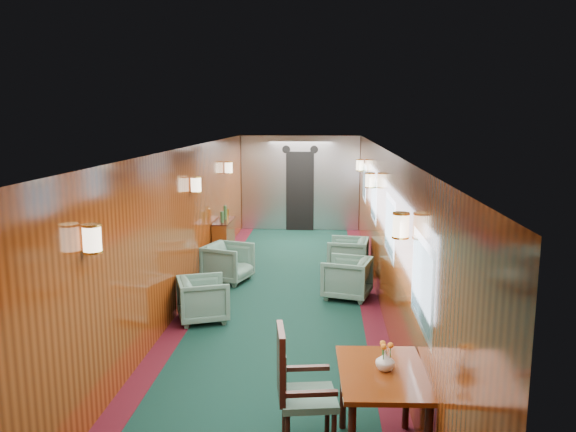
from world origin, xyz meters
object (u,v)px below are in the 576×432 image
object	(u,v)px
dining_table	(383,385)
armchair_right_far	(348,256)
credenza	(224,241)
side_chair	(296,385)
armchair_left_far	(228,263)
armchair_left_near	(203,299)
armchair_right_near	(347,278)

from	to	relation	value
dining_table	armchair_right_far	size ratio (longest dim) A/B	1.48
dining_table	credenza	distance (m)	6.74
armchair_right_far	dining_table	bearing A→B (deg)	8.89
dining_table	side_chair	xyz separation A→B (m)	(-0.73, 0.07, -0.05)
dining_table	credenza	xyz separation A→B (m)	(-2.49, 6.27, -0.21)
credenza	armchair_right_far	size ratio (longest dim) A/B	1.58
credenza	armchair_right_far	xyz separation A→B (m)	(2.41, -0.54, -0.11)
armchair_left_far	armchair_right_far	size ratio (longest dim) A/B	1.02
credenza	armchair_left_far	world-z (taller)	credenza
credenza	armchair_left_near	distance (m)	3.17
armchair_right_near	credenza	bearing A→B (deg)	-114.92
dining_table	credenza	world-z (taller)	credenza
armchair_left_near	armchair_left_far	xyz separation A→B (m)	(0.02, 1.92, 0.02)
dining_table	armchair_right_far	bearing A→B (deg)	88.23
dining_table	armchair_right_near	bearing A→B (deg)	89.41
credenza	armchair_right_near	distance (m)	3.08
dining_table	armchair_left_far	world-z (taller)	dining_table
armchair_left_far	side_chair	bearing A→B (deg)	-145.21
side_chair	armchair_right_far	bearing A→B (deg)	75.22
side_chair	armchair_right_far	size ratio (longest dim) A/B	1.53
side_chair	credenza	world-z (taller)	credenza
side_chair	armchair_left_far	size ratio (longest dim) A/B	1.50
dining_table	side_chair	bearing A→B (deg)	172.13
credenza	armchair_left_near	size ratio (longest dim) A/B	1.66
dining_table	armchair_left_near	bearing A→B (deg)	122.88
armchair_left_near	credenza	bearing A→B (deg)	-14.77
side_chair	armchair_right_far	world-z (taller)	side_chair
armchair_right_near	armchair_right_far	distance (m)	1.46
armchair_left_far	armchair_right_near	xyz separation A→B (m)	(2.04, -0.76, -0.01)
armchair_left_near	armchair_right_far	distance (m)	3.38
armchair_left_far	armchair_right_far	bearing A→B (deg)	-53.44
credenza	armchair_right_near	bearing A→B (deg)	-40.45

